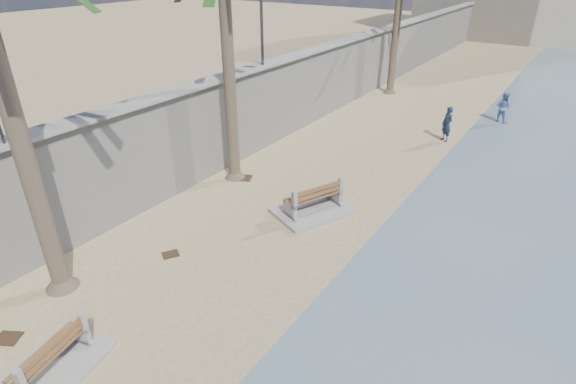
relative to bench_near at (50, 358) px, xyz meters
The scene contains 9 objects.
seawall 20.80m from the bench_near, 100.71° to the left, with size 0.45×70.00×3.50m, color gray.
wall_cap 21.00m from the bench_near, 100.71° to the left, with size 0.80×70.00×0.12m, color gray.
bench_near is the anchor object (origin of this frame).
bench_far 8.60m from the bench_near, 82.79° to the left, with size 2.57×2.98×1.05m.
person_a 17.78m from the bench_near, 81.06° to the left, with size 0.67×0.45×1.85m, color #142138.
person_b 22.32m from the bench_near, 78.78° to the left, with size 0.82×0.64×1.71m, color #4F6EA4.
debris_b 1.76m from the bench_near, behind, with size 0.53×0.42×0.03m, color #382616.
debris_c 9.62m from the bench_near, 105.24° to the left, with size 0.69×0.55×0.03m, color #382616.
debris_d 4.36m from the bench_near, 104.33° to the left, with size 0.46×0.37×0.03m, color #382616.
Camera 1 is at (6.24, -3.08, 7.58)m, focal length 28.00 mm.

